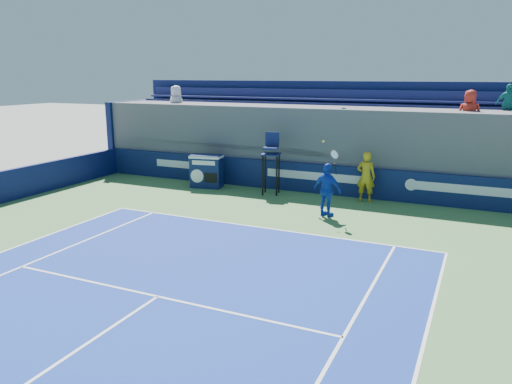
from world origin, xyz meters
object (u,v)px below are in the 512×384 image
at_px(match_clock, 207,170).
at_px(tennis_player, 327,190).
at_px(umpire_chair, 271,157).
at_px(ball_person, 366,177).

relative_size(match_clock, tennis_player, 0.56).
xyz_separation_m(match_clock, umpire_chair, (2.96, 0.03, 0.79)).
bearing_deg(ball_person, umpire_chair, 4.17).
bearing_deg(umpire_chair, match_clock, -179.47).
xyz_separation_m(ball_person, tennis_player, (-0.74, -2.52, -0.04)).
bearing_deg(tennis_player, match_clock, 160.01).
bearing_deg(match_clock, ball_person, 3.04).
distance_m(ball_person, tennis_player, 2.62).
xyz_separation_m(ball_person, umpire_chair, (-3.72, -0.33, 0.56)).
relative_size(ball_person, tennis_player, 0.74).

